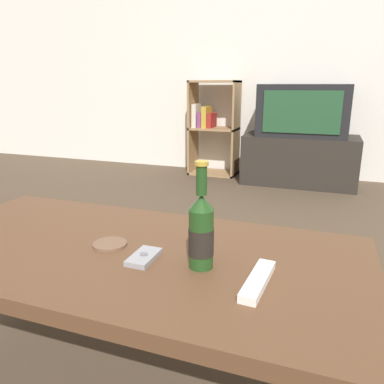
{
  "coord_description": "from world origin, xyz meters",
  "views": [
    {
      "loc": [
        0.49,
        -0.84,
        0.89
      ],
      "look_at": [
        0.1,
        0.27,
        0.55
      ],
      "focal_mm": 35.0,
      "sensor_mm": 36.0,
      "label": 1
    }
  ],
  "objects_px": {
    "tv_stand": "(299,160)",
    "bookshelf": "(211,126)",
    "remote_control": "(258,281)",
    "beer_bottle": "(201,231)",
    "cell_phone": "(144,257)",
    "television": "(303,110)"
  },
  "relations": [
    {
      "from": "television",
      "to": "remote_control",
      "type": "relative_size",
      "value": 4.1
    },
    {
      "from": "bookshelf",
      "to": "television",
      "type": "bearing_deg",
      "value": -7.02
    },
    {
      "from": "tv_stand",
      "to": "television",
      "type": "relative_size",
      "value": 1.31
    },
    {
      "from": "beer_bottle",
      "to": "tv_stand",
      "type": "bearing_deg",
      "value": 89.04
    },
    {
      "from": "television",
      "to": "bookshelf",
      "type": "xyz_separation_m",
      "value": [
        -0.89,
        0.11,
        -0.18
      ]
    },
    {
      "from": "remote_control",
      "to": "television",
      "type": "bearing_deg",
      "value": 96.48
    },
    {
      "from": "tv_stand",
      "to": "bookshelf",
      "type": "relative_size",
      "value": 1.08
    },
    {
      "from": "bookshelf",
      "to": "cell_phone",
      "type": "height_order",
      "value": "bookshelf"
    },
    {
      "from": "tv_stand",
      "to": "remote_control",
      "type": "bearing_deg",
      "value": -87.86
    },
    {
      "from": "tv_stand",
      "to": "bookshelf",
      "type": "height_order",
      "value": "bookshelf"
    },
    {
      "from": "cell_phone",
      "to": "remote_control",
      "type": "bearing_deg",
      "value": -4.89
    },
    {
      "from": "television",
      "to": "cell_phone",
      "type": "relative_size",
      "value": 7.09
    },
    {
      "from": "tv_stand",
      "to": "television",
      "type": "bearing_deg",
      "value": -90.0
    },
    {
      "from": "bookshelf",
      "to": "remote_control",
      "type": "relative_size",
      "value": 4.96
    },
    {
      "from": "remote_control",
      "to": "beer_bottle",
      "type": "bearing_deg",
      "value": 169.52
    },
    {
      "from": "bookshelf",
      "to": "beer_bottle",
      "type": "relative_size",
      "value": 3.47
    },
    {
      "from": "cell_phone",
      "to": "beer_bottle",
      "type": "bearing_deg",
      "value": 5.09
    },
    {
      "from": "cell_phone",
      "to": "television",
      "type": "bearing_deg",
      "value": 85.98
    },
    {
      "from": "television",
      "to": "cell_phone",
      "type": "xyz_separation_m",
      "value": [
        -0.2,
        -2.75,
        -0.21
      ]
    },
    {
      "from": "tv_stand",
      "to": "beer_bottle",
      "type": "height_order",
      "value": "beer_bottle"
    },
    {
      "from": "tv_stand",
      "to": "bookshelf",
      "type": "xyz_separation_m",
      "value": [
        -0.89,
        0.11,
        0.27
      ]
    },
    {
      "from": "television",
      "to": "tv_stand",
      "type": "bearing_deg",
      "value": 90.0
    }
  ]
}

